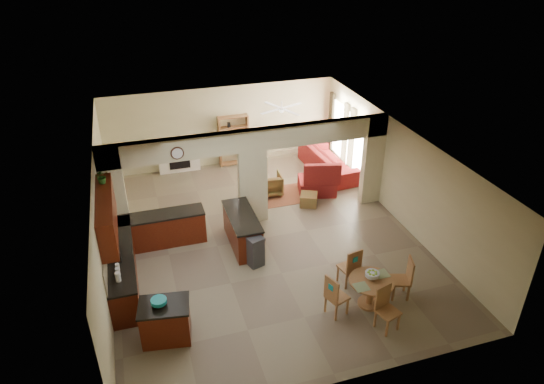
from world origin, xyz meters
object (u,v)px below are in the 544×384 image
object	(u,v)px
kitchen_island	(166,321)
armchair	(270,184)
sofa	(328,161)
dining_table	(371,288)

from	to	relation	value
kitchen_island	armchair	xyz separation A→B (m)	(3.84, 5.25, -0.10)
sofa	armchair	size ratio (longest dim) A/B	3.71
kitchen_island	dining_table	world-z (taller)	kitchen_island
dining_table	armchair	world-z (taller)	armchair
kitchen_island	sofa	xyz separation A→B (m)	(6.22, 6.14, -0.04)
dining_table	sofa	xyz separation A→B (m)	(1.76, 6.48, -0.06)
armchair	sofa	bearing A→B (deg)	-155.35
dining_table	kitchen_island	bearing A→B (deg)	175.62
kitchen_island	dining_table	size ratio (longest dim) A/B	1.12
dining_table	armchair	size ratio (longest dim) A/B	1.33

